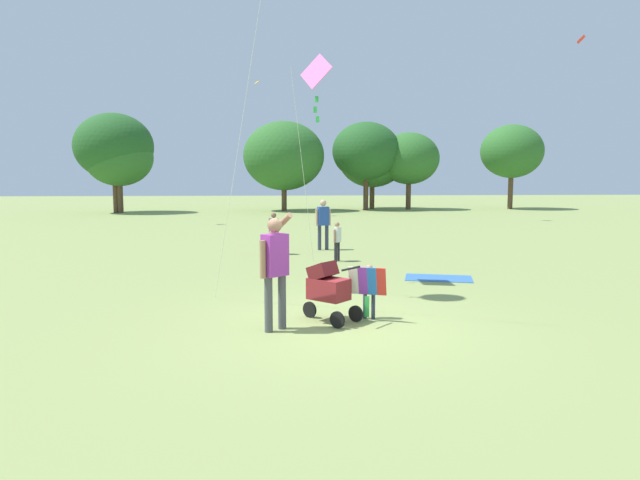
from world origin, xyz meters
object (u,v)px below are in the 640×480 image
stroller (328,286)px  person_sitting_far (337,238)px  child_with_butterfly_kite (369,286)px  person_couple_left (274,230)px  person_red_shirt (323,220)px  kite_orange_delta (316,78)px  person_adult_flyer (275,263)px  picnic_blanket (439,278)px

stroller → person_sitting_far: (0.82, 6.66, 0.07)m
person_sitting_far → stroller: bearing=-97.0°
stroller → person_sitting_far: person_sitting_far is taller
child_with_butterfly_kite → stroller: (-0.72, -0.09, 0.02)m
person_sitting_far → person_couple_left: 2.42m
person_red_shirt → kite_orange_delta: bearing=-95.9°
stroller → person_couple_left: person_couple_left is taller
person_sitting_far → person_couple_left: (-1.83, 1.58, 0.10)m
person_adult_flyer → child_with_butterfly_kite: bearing=20.3°
kite_orange_delta → person_couple_left: size_ratio=3.95×
person_couple_left → picnic_blanket: bearing=-48.0°
kite_orange_delta → child_with_butterfly_kite: bearing=-77.8°
person_adult_flyer → kite_orange_delta: 5.30m
person_couple_left → kite_orange_delta: bearing=-78.2°
child_with_butterfly_kite → person_sitting_far: 6.57m
stroller → picnic_blanket: size_ratio=0.66×
kite_orange_delta → person_sitting_far: 5.19m
picnic_blanket → kite_orange_delta: bearing=-171.9°
person_couple_left → picnic_blanket: person_couple_left is taller
person_couple_left → person_red_shirt: bearing=30.6°
child_with_butterfly_kite → person_adult_flyer: 1.78m
person_adult_flyer → kite_orange_delta: (0.89, 3.87, 3.51)m
person_red_shirt → person_couple_left: bearing=-149.4°
person_adult_flyer → person_sitting_far: person_adult_flyer is taller
person_adult_flyer → picnic_blanket: 5.89m
person_couple_left → picnic_blanket: (4.01, -4.45, -0.77)m
child_with_butterfly_kite → person_red_shirt: bearing=90.7°
picnic_blanket → stroller: bearing=-128.3°
child_with_butterfly_kite → kite_orange_delta: (-0.71, 3.28, 4.02)m
person_red_shirt → picnic_blanket: bearing=-66.2°
kite_orange_delta → person_red_shirt: bearing=84.1°
stroller → person_sitting_far: 6.71m
person_adult_flyer → picnic_blanket: person_adult_flyer is taller
stroller → person_sitting_far: bearing=83.0°
child_with_butterfly_kite → person_couple_left: person_couple_left is taller
stroller → person_couple_left: bearing=97.0°
person_red_shirt → person_sitting_far: 2.57m
person_adult_flyer → picnic_blanket: (3.88, 4.29, -1.08)m
person_couple_left → stroller: bearing=-83.0°
stroller → kite_orange_delta: bearing=89.9°
person_adult_flyer → person_sitting_far: (1.71, 7.16, -0.41)m
stroller → person_adult_flyer: bearing=-150.4°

